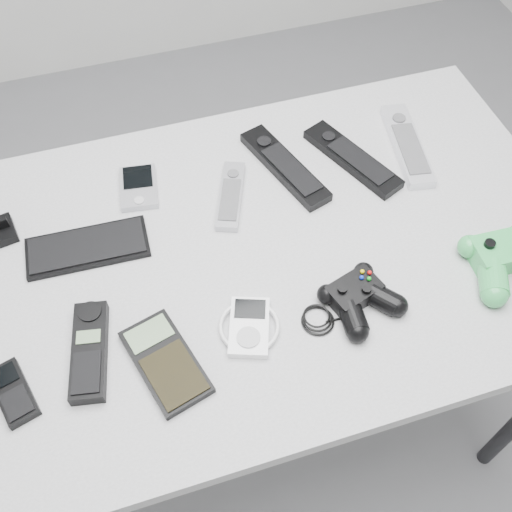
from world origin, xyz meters
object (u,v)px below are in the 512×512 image
object	(u,v)px
desk	(270,266)
pda_keyboard	(87,247)
remote_black_a	(285,166)
cordless_handset	(89,351)
remote_silver_a	(231,195)
remote_silver_b	(407,144)
mp3_player	(249,326)
controller_green	(507,258)
calculator	(165,362)
controller_black	(359,296)
pda	(139,187)
mobile_phone	(13,392)
remote_black_b	(352,158)

from	to	relation	value
desk	pda_keyboard	xyz separation A→B (m)	(-0.33, 0.09, 0.08)
remote_black_a	cordless_handset	size ratio (longest dim) A/B	1.39
remote_silver_a	remote_silver_b	bearing A→B (deg)	25.08
remote_black_a	mp3_player	distance (m)	0.39
desk	controller_green	bearing A→B (deg)	-23.82
remote_silver_b	calculator	bearing A→B (deg)	-140.26
desk	calculator	bearing A→B (deg)	-143.09
remote_silver_b	controller_black	distance (m)	0.41
controller_green	pda	bearing A→B (deg)	150.01
mobile_phone	pda_keyboard	bearing A→B (deg)	42.75
pda_keyboard	calculator	size ratio (longest dim) A/B	1.29
controller_black	controller_green	world-z (taller)	controller_green
controller_black	remote_silver_b	bearing A→B (deg)	35.28
remote_silver_b	mobile_phone	bearing A→B (deg)	-148.99
mobile_phone	cordless_handset	world-z (taller)	cordless_handset
pda	calculator	size ratio (longest dim) A/B	0.64
calculator	mp3_player	size ratio (longest dim) A/B	1.58
remote_black_b	controller_green	size ratio (longest dim) A/B	1.44
mobile_phone	mp3_player	size ratio (longest dim) A/B	0.99
desk	remote_black_a	size ratio (longest dim) A/B	4.84
remote_black_b	controller_black	size ratio (longest dim) A/B	1.10
controller_green	mobile_phone	bearing A→B (deg)	-178.15
pda_keyboard	controller_black	distance (m)	0.51
desk	mobile_phone	size ratio (longest dim) A/B	10.80
mp3_player	controller_black	size ratio (longest dim) A/B	0.51
desk	controller_black	size ratio (longest dim) A/B	5.48
remote_silver_b	calculator	world-z (taller)	remote_silver_b
cordless_handset	remote_silver_a	bearing A→B (deg)	50.34
pda	remote_black_b	xyz separation A→B (m)	(0.45, -0.06, 0.00)
mp3_player	controller_green	bearing A→B (deg)	18.03
mp3_player	cordless_handset	bearing A→B (deg)	-167.42
remote_black_a	controller_green	world-z (taller)	controller_green
remote_silver_a	remote_black_a	bearing A→B (deg)	39.82
remote_black_b	cordless_handset	size ratio (longest dim) A/B	1.35
remote_black_a	calculator	bearing A→B (deg)	-149.98
pda_keyboard	calculator	bearing A→B (deg)	-69.49
desk	cordless_handset	size ratio (longest dim) A/B	6.74
desk	controller_black	distance (m)	0.22
cordless_handset	controller_black	bearing A→B (deg)	5.95
mobile_phone	controller_green	xyz separation A→B (m)	(0.88, -0.01, 0.02)
pda	cordless_handset	world-z (taller)	cordless_handset
calculator	controller_black	bearing A→B (deg)	-13.12
remote_silver_a	remote_silver_b	world-z (taller)	remote_silver_b
controller_black	remote_silver_a	bearing A→B (deg)	98.78
pda_keyboard	remote_black_a	distance (m)	0.43
remote_black_b	controller_black	xyz separation A→B (m)	(-0.12, -0.33, 0.01)
remote_silver_a	mobile_phone	size ratio (longest dim) A/B	1.57
mp3_player	mobile_phone	bearing A→B (deg)	-160.11
remote_silver_a	controller_black	distance (m)	0.34
controller_green	calculator	bearing A→B (deg)	-176.71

